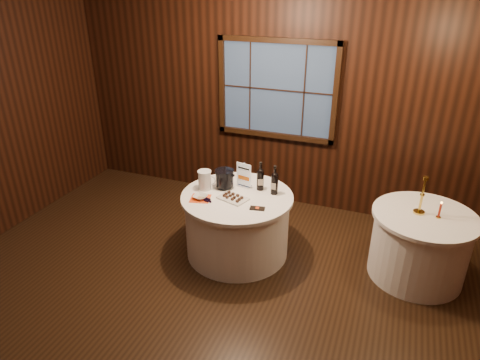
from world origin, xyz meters
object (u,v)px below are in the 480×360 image
at_px(main_table, 237,224).
at_px(glass_pitcher, 205,180).
at_px(chocolate_box, 257,208).
at_px(side_table, 419,245).
at_px(cracker_bowl, 200,197).
at_px(port_bottle_right, 275,182).
at_px(red_candle, 440,211).
at_px(port_bottle_left, 260,178).
at_px(grape_bunch, 208,199).
at_px(brass_candlestick, 421,200).
at_px(sign_stand, 244,179).
at_px(ice_bucket, 225,179).
at_px(chocolate_plate, 233,198).

relative_size(main_table, glass_pitcher, 5.55).
bearing_deg(glass_pitcher, chocolate_box, -26.43).
relative_size(side_table, cracker_bowl, 7.10).
bearing_deg(port_bottle_right, red_candle, 5.82).
bearing_deg(glass_pitcher, port_bottle_left, 11.29).
height_order(grape_bunch, cracker_bowl, cracker_bowl).
bearing_deg(brass_candlestick, sign_stand, -177.67).
bearing_deg(sign_stand, glass_pitcher, -139.62).
relative_size(side_table, red_candle, 5.76).
relative_size(port_bottle_right, grape_bunch, 2.06).
bearing_deg(side_table, ice_bucket, -175.56).
bearing_deg(sign_stand, port_bottle_right, 5.50).
bearing_deg(grape_bunch, chocolate_plate, 29.63).
height_order(chocolate_box, red_candle, red_candle).
bearing_deg(grape_bunch, port_bottle_left, 46.78).
xyz_separation_m(cracker_bowl, red_candle, (2.47, 0.50, 0.05)).
distance_m(side_table, ice_bucket, 2.27).
relative_size(port_bottle_right, chocolate_plate, 0.93).
bearing_deg(chocolate_plate, side_table, 11.31).
xyz_separation_m(chocolate_box, red_candle, (1.80, 0.49, 0.07)).
bearing_deg(ice_bucket, port_bottle_left, 14.83).
height_order(chocolate_plate, brass_candlestick, brass_candlestick).
bearing_deg(side_table, sign_stand, -178.13).
xyz_separation_m(sign_stand, port_bottle_left, (0.20, 0.00, 0.04)).
bearing_deg(main_table, brass_candlestick, 9.22).
xyz_separation_m(main_table, side_table, (2.00, 0.30, 0.00)).
distance_m(side_table, glass_pitcher, 2.47).
bearing_deg(ice_bucket, side_table, 4.44).
bearing_deg(chocolate_box, side_table, 6.28).
distance_m(ice_bucket, cracker_bowl, 0.39).
height_order(sign_stand, port_bottle_left, port_bottle_left).
bearing_deg(chocolate_plate, red_candle, 10.17).
relative_size(port_bottle_left, ice_bucket, 1.53).
xyz_separation_m(grape_bunch, red_candle, (2.37, 0.52, 0.06)).
distance_m(port_bottle_left, brass_candlestick, 1.73).
xyz_separation_m(side_table, port_bottle_right, (-1.62, -0.11, 0.53)).
distance_m(main_table, glass_pitcher, 0.64).
bearing_deg(brass_candlestick, ice_bucket, -175.06).
relative_size(ice_bucket, cracker_bowl, 1.48).
height_order(sign_stand, grape_bunch, sign_stand).
bearing_deg(main_table, ice_bucket, 148.15).
height_order(sign_stand, port_bottle_right, port_bottle_right).
relative_size(grape_bunch, red_candle, 0.89).
height_order(port_bottle_left, ice_bucket, port_bottle_left).
distance_m(port_bottle_right, cracker_bowl, 0.85).
xyz_separation_m(port_bottle_left, brass_candlestick, (1.73, 0.08, 0.00)).
xyz_separation_m(main_table, grape_bunch, (-0.25, -0.24, 0.40)).
height_order(glass_pitcher, cracker_bowl, glass_pitcher).
distance_m(port_bottle_right, glass_pitcher, 0.81).
relative_size(chocolate_box, grape_bunch, 0.96).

